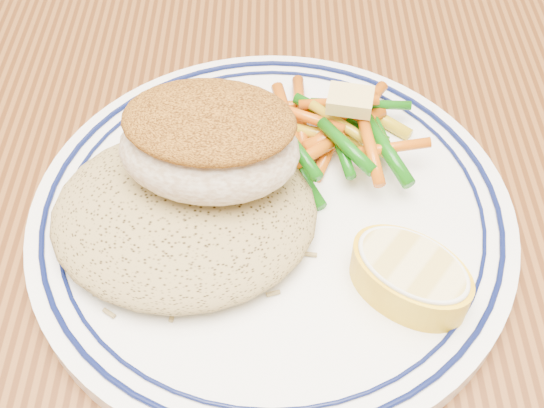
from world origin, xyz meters
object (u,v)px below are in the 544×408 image
Objects in this scene: plate at (272,216)px; fish_fillet at (209,142)px; vegetable_pile at (335,130)px; lemon_wedge at (410,275)px; dining_table at (321,270)px; rice_pilaf at (184,209)px.

fish_fillet is (-0.03, 0.01, 0.05)m from plate.
vegetable_pile is at bearing 53.27° from plate.
lemon_wedge is (0.07, -0.05, 0.02)m from plate.
vegetable_pile is 1.31× the size of lemon_wedge.
rice_pilaf is (-0.08, -0.05, 0.13)m from dining_table.
fish_fillet reaches higher than lemon_wedge.
vegetable_pile is (0.04, 0.05, 0.02)m from plate.
vegetable_pile is at bearing 30.48° from fish_fillet.
rice_pilaf is 1.40× the size of fish_fillet.
dining_table is 10.68× the size of rice_pilaf.
fish_fillet is at bearing 165.14° from plate.
fish_fillet reaches higher than plate.
dining_table is at bearing -95.92° from vegetable_pile.
dining_table is 0.16m from lemon_wedge.
vegetable_pile is at bearing 84.08° from dining_table.
rice_pilaf is at bearing -144.50° from vegetable_pile.
fish_fillet reaches higher than rice_pilaf.
plate is 0.05m from rice_pilaf.
rice_pilaf is 0.10m from vegetable_pile.
fish_fillet is 0.08m from vegetable_pile.
rice_pilaf is 0.04m from fish_fillet.
plate is at bearing -134.46° from dining_table.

